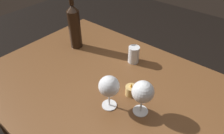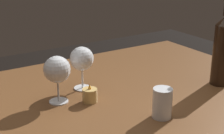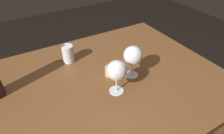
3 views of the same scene
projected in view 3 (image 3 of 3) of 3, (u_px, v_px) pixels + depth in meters
dining_table at (93, 98)px, 0.97m from camera, size 1.30×0.90×0.74m
wine_glass_left at (133, 56)px, 0.91m from camera, size 0.09×0.09×0.17m
wine_glass_right at (117, 71)px, 0.82m from camera, size 0.09×0.09×0.16m
water_tumbler at (68, 54)px, 1.05m from camera, size 0.06×0.06×0.10m
votive_candle at (110, 71)px, 0.97m from camera, size 0.05×0.05×0.07m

